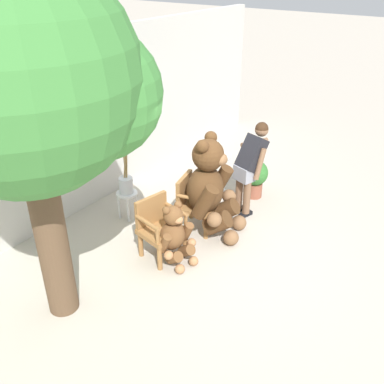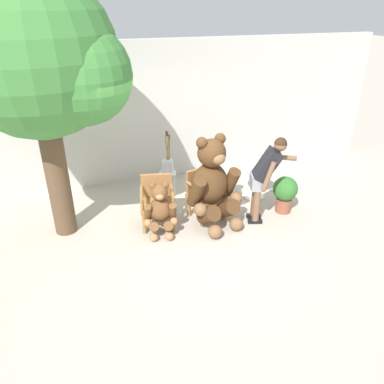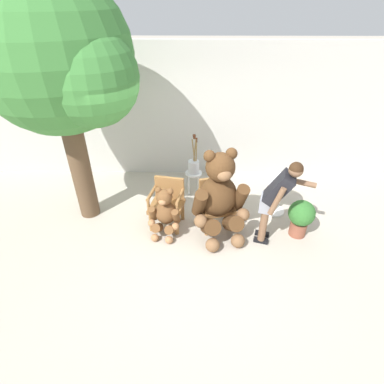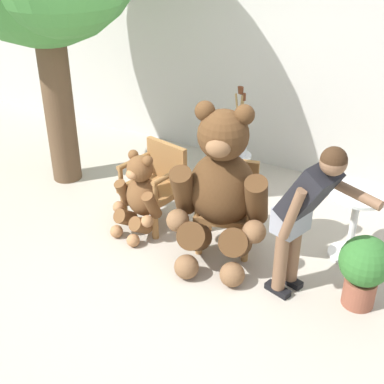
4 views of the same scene
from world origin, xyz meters
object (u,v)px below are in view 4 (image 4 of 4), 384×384
Objects in this scene: potted_plant at (364,267)px; teddy_bear_small at (139,195)px; person_visitor at (305,208)px; teddy_bear_large at (221,188)px; round_side_table at (355,217)px; white_stool at (236,163)px; brush_bucket at (238,141)px; wooden_chair_right at (228,203)px; wooden_chair_left at (156,182)px.

teddy_bear_small is at bearing 179.93° from potted_plant.
person_visitor is at bearing -5.09° from teddy_bear_small.
teddy_bear_large reaches higher than round_side_table.
teddy_bear_large is at bearing 178.78° from potted_plant.
round_side_table is at bearing -23.23° from white_stool.
teddy_bear_large is 2.18× the size of round_side_table.
teddy_bear_large reaches higher than potted_plant.
teddy_bear_small is 0.60× the size of person_visitor.
person_visitor is 1.82× the size of brush_bucket.
person_visitor is (0.89, -0.44, 0.44)m from wooden_chair_right.
person_visitor reaches higher than white_stool.
person_visitor reaches higher than brush_bucket.
teddy_bear_small is at bearing -94.28° from wooden_chair_left.
teddy_bear_small reaches higher than wooden_chair_right.
teddy_bear_large is 3.41× the size of white_stool.
teddy_bear_large is at bearing 167.94° from person_visitor.
teddy_bear_small is 1.26× the size of round_side_table.
round_side_table is 1.06× the size of potted_plant.
potted_plant is (1.38, -0.03, -0.37)m from teddy_bear_large.
potted_plant is (0.26, -0.66, -0.05)m from round_side_table.
teddy_bear_large reaches higher than person_visitor.
round_side_table is at bearing -23.27° from brush_bucket.
teddy_bear_small is 1.83m from person_visitor.
teddy_bear_small is 1.41m from white_stool.
brush_bucket is (-0.43, 1.30, -0.14)m from teddy_bear_large.
wooden_chair_right is 0.91m from teddy_bear_small.
wooden_chair_right reaches higher than white_stool.
teddy_bear_large is at bearing 1.67° from teddy_bear_small.
wooden_chair_left is at bearing 163.45° from teddy_bear_large.
wooden_chair_left is at bearing 165.64° from person_visitor.
person_visitor is at bearing -48.98° from white_stool.
round_side_table is (2.02, 0.66, 0.00)m from teddy_bear_small.
wooden_chair_left is 0.95× the size of teddy_bear_small.
potted_plant is (1.41, -0.29, -0.07)m from wooden_chair_right.
teddy_bear_small is at bearing -178.33° from teddy_bear_large.
wooden_chair_left is 1.14m from white_stool.
teddy_bear_large is 1.03× the size of person_visitor.
wooden_chair_right is (0.85, -0.00, 0.00)m from wooden_chair_left.
white_stool is at bearing 66.55° from wooden_chair_left.
teddy_bear_large is at bearing -71.70° from brush_bucket.
potted_plant is at bearing -36.27° from white_stool.
person_visitor is (1.74, -0.45, 0.44)m from wooden_chair_left.
round_side_table is (2.00, 0.37, -0.01)m from wooden_chair_left.
white_stool is 2.25m from potted_plant.
person_visitor is 2.23× the size of potted_plant.
teddy_bear_large reaches higher than brush_bucket.
wooden_chair_right is 1.03× the size of brush_bucket.
potted_plant is at bearing -11.62° from wooden_chair_right.
teddy_bear_small is at bearing -109.58° from white_stool.
wooden_chair_left is at bearing 85.72° from teddy_bear_small.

